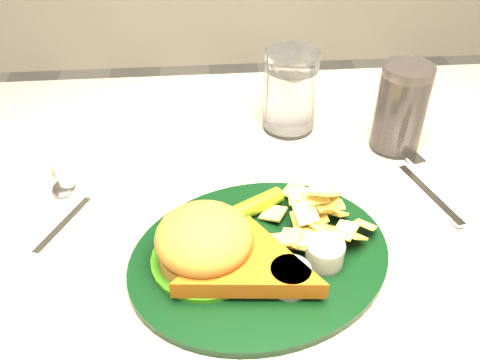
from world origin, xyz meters
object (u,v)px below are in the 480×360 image
at_px(water_glass, 290,91).
at_px(fork_napkin, 427,190).
at_px(dinner_plate, 261,238).
at_px(cola_glass, 401,108).

height_order(water_glass, fork_napkin, water_glass).
height_order(dinner_plate, cola_glass, cola_glass).
distance_m(dinner_plate, water_glass, 0.31).
distance_m(water_glass, cola_glass, 0.17).
height_order(dinner_plate, water_glass, water_glass).
bearing_deg(dinner_plate, fork_napkin, 3.62).
relative_size(cola_glass, fork_napkin, 0.77).
relative_size(dinner_plate, fork_napkin, 1.80).
relative_size(water_glass, cola_glass, 0.96).
bearing_deg(dinner_plate, water_glass, 54.97).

